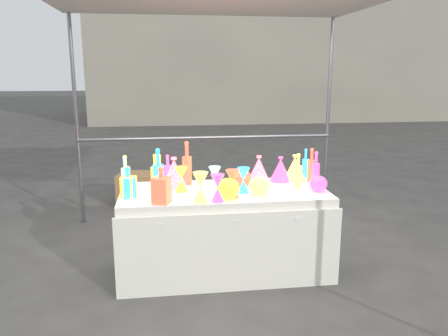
{
  "coord_description": "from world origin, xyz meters",
  "views": [
    {
      "loc": [
        -0.5,
        -3.67,
        1.77
      ],
      "look_at": [
        0.0,
        0.0,
        0.95
      ],
      "focal_mm": 35.0,
      "sensor_mm": 36.0,
      "label": 1
    }
  ],
  "objects": [
    {
      "name": "lampshade_2",
      "position": [
        0.58,
        0.26,
        0.87
      ],
      "size": [
        0.2,
        0.2,
        0.24
      ],
      "primitive_type": null,
      "rotation": [
        0.0,
        0.0,
        -0.03
      ],
      "color": "blue",
      "rests_on": "display_table"
    },
    {
      "name": "bottle_5",
      "position": [
        -0.85,
        0.06,
        0.91
      ],
      "size": [
        0.07,
        0.07,
        0.31
      ],
      "primitive_type": null,
      "rotation": [
        0.0,
        0.0,
        -0.05
      ],
      "color": "#CB2875",
      "rests_on": "display_table"
    },
    {
      "name": "globe_0",
      "position": [
        -0.0,
        -0.26,
        0.83
      ],
      "size": [
        0.25,
        0.25,
        0.15
      ],
      "primitive_type": null,
      "rotation": [
        0.0,
        0.0,
        -0.35
      ],
      "color": "red",
      "rests_on": "display_table"
    },
    {
      "name": "bottle_1",
      "position": [
        -0.57,
        0.24,
        0.91
      ],
      "size": [
        0.09,
        0.09,
        0.32
      ],
      "primitive_type": null,
      "rotation": [
        0.0,
        0.0,
        -0.3
      ],
      "color": "#198B27",
      "rests_on": "display_table"
    },
    {
      "name": "bottle_0",
      "position": [
        -0.56,
        0.21,
        0.9
      ],
      "size": [
        0.1,
        0.1,
        0.3
      ],
      "primitive_type": null,
      "rotation": [
        0.0,
        0.0,
        0.32
      ],
      "color": "red",
      "rests_on": "display_table"
    },
    {
      "name": "bottle_8",
      "position": [
        0.85,
        0.36,
        0.9
      ],
      "size": [
        0.07,
        0.07,
        0.29
      ],
      "primitive_type": null,
      "rotation": [
        0.0,
        0.0,
        0.05
      ],
      "color": "#198B27",
      "rests_on": "display_table"
    },
    {
      "name": "lampshade_1",
      "position": [
        0.37,
        0.28,
        0.87
      ],
      "size": [
        0.25,
        0.25,
        0.25
      ],
      "primitive_type": null,
      "rotation": [
        0.0,
        0.0,
        -0.25
      ],
      "color": "#FFAC35",
      "rests_on": "display_table"
    },
    {
      "name": "cardboard_box_flat",
      "position": [
        -0.01,
        1.97,
        0.03
      ],
      "size": [
        0.82,
        0.69,
        0.06
      ],
      "primitive_type": "cube",
      "rotation": [
        0.0,
        0.0,
        0.31
      ],
      "color": "#AB7A4D",
      "rests_on": "ground"
    },
    {
      "name": "hourglass_0",
      "position": [
        0.04,
        -0.22,
        0.87
      ],
      "size": [
        0.12,
        0.12,
        0.23
      ],
      "primitive_type": null,
      "rotation": [
        0.0,
        0.0,
        -0.07
      ],
      "color": "orange",
      "rests_on": "display_table"
    },
    {
      "name": "decanter_1",
      "position": [
        -0.54,
        -0.31,
        0.9
      ],
      "size": [
        0.16,
        0.16,
        0.3
      ],
      "primitive_type": null,
      "rotation": [
        0.0,
        0.0,
        -0.38
      ],
      "color": "orange",
      "rests_on": "display_table"
    },
    {
      "name": "bottle_10",
      "position": [
        0.86,
        0.08,
        0.91
      ],
      "size": [
        0.08,
        0.08,
        0.31
      ],
      "primitive_type": null,
      "rotation": [
        0.0,
        0.0,
        -0.19
      ],
      "color": "blue",
      "rests_on": "display_table"
    },
    {
      "name": "hourglass_2",
      "position": [
        -0.23,
        -0.34,
        0.87
      ],
      "size": [
        0.15,
        0.15,
        0.24
      ],
      "primitive_type": null,
      "rotation": [
        0.0,
        0.0,
        0.28
      ],
      "color": "#156C84",
      "rests_on": "display_table"
    },
    {
      "name": "decanter_2",
      "position": [
        -0.81,
        -0.11,
        0.88
      ],
      "size": [
        0.13,
        0.13,
        0.26
      ],
      "primitive_type": null,
      "rotation": [
        0.0,
        0.0,
        0.35
      ],
      "color": "#198B27",
      "rests_on": "display_table"
    },
    {
      "name": "hourglass_3",
      "position": [
        -0.08,
        0.0,
        0.86
      ],
      "size": [
        0.11,
        0.11,
        0.21
      ],
      "primitive_type": null,
      "rotation": [
        0.0,
        0.0,
        0.01
      ],
      "color": "#CB2875",
      "rests_on": "display_table"
    },
    {
      "name": "bottle_6",
      "position": [
        -0.59,
        0.13,
        0.91
      ],
      "size": [
        0.08,
        0.08,
        0.32
      ],
      "primitive_type": null,
      "rotation": [
        0.0,
        0.0,
        0.04
      ],
      "color": "red",
      "rests_on": "display_table"
    },
    {
      "name": "hourglass_4",
      "position": [
        -0.37,
        0.01,
        0.86
      ],
      "size": [
        0.13,
        0.13,
        0.22
      ],
      "primitive_type": null,
      "rotation": [
        0.0,
        0.0,
        0.21
      ],
      "color": "red",
      "rests_on": "display_table"
    },
    {
      "name": "ground",
      "position": [
        0.0,
        0.0,
        0.0
      ],
      "size": [
        80.0,
        80.0,
        0.0
      ],
      "primitive_type": "plane",
      "color": "#5A5753",
      "rests_on": "ground"
    },
    {
      "name": "bottle_7",
      "position": [
        -0.57,
        0.02,
        0.94
      ],
      "size": [
        0.12,
        0.12,
        0.39
      ],
      "primitive_type": null,
      "rotation": [
        0.0,
        0.0,
        0.37
      ],
      "color": "#198B27",
      "rests_on": "display_table"
    },
    {
      "name": "bottle_9",
      "position": [
        0.86,
        0.2,
        0.91
      ],
      "size": [
        0.08,
        0.08,
        0.32
      ],
      "primitive_type": null,
      "rotation": [
        0.0,
        0.0,
        0.18
      ],
      "color": "orange",
      "rests_on": "display_table"
    },
    {
      "name": "bottle_2",
      "position": [
        -0.31,
        0.26,
        0.95
      ],
      "size": [
        0.1,
        0.1,
        0.4
      ],
      "primitive_type": null,
      "rotation": [
        0.0,
        0.0,
        0.12
      ],
      "color": "orange",
      "rests_on": "display_table"
    },
    {
      "name": "lampshade_0",
      "position": [
        -0.43,
        0.15,
        0.89
      ],
      "size": [
        0.31,
        0.31,
        0.28
      ],
      "primitive_type": null,
      "rotation": [
        0.0,
        0.0,
        -0.42
      ],
      "color": "#FFAC35",
      "rests_on": "display_table"
    },
    {
      "name": "cardboard_box_closed",
      "position": [
        -0.85,
        2.17,
        0.21
      ],
      "size": [
        0.64,
        0.51,
        0.42
      ],
      "primitive_type": "cube",
      "rotation": [
        0.0,
        0.0,
        -0.15
      ],
      "color": "#AB7A4D",
      "rests_on": "ground"
    },
    {
      "name": "background_building",
      "position": [
        4.0,
        14.0,
        3.0
      ],
      "size": [
        14.0,
        6.0,
        6.0
      ],
      "primitive_type": "cube",
      "color": "#AEA691",
      "rests_on": "ground"
    },
    {
      "name": "hourglass_5",
      "position": [
        0.15,
        -0.1,
        0.86
      ],
      "size": [
        0.12,
        0.12,
        0.22
      ],
      "primitive_type": null,
      "rotation": [
        0.0,
        0.0,
        -0.09
      ],
      "color": "#198B27",
      "rests_on": "display_table"
    },
    {
      "name": "display_table",
      "position": [
        0.0,
        -0.01,
        0.37
      ],
      "size": [
        1.84,
        0.83,
        0.75
      ],
      "color": "white",
      "rests_on": "ground"
    },
    {
      "name": "globe_1",
      "position": [
        0.28,
        -0.18,
        0.82
      ],
      "size": [
        0.22,
        0.22,
        0.14
      ],
      "primitive_type": null,
      "rotation": [
        0.0,
        0.0,
        0.29
      ],
      "color": "#156C84",
      "rests_on": "display_table"
    },
    {
      "name": "globe_2",
      "position": [
        0.17,
        0.08,
        0.82
      ],
      "size": [
        0.23,
        0.23,
        0.15
      ],
      "primitive_type": null,
      "rotation": [
        0.0,
        0.0,
        0.34
      ],
      "color": "orange",
      "rests_on": "display_table"
    },
    {
      "name": "hourglass_1",
      "position": [
        -0.1,
        -0.33,
        0.86
      ],
      "size": [
        0.13,
        0.13,
        0.22
      ],
      "primitive_type": null,
      "rotation": [
        0.0,
        0.0,
        0.16
      ],
      "color": "blue",
      "rests_on": "display_table"
    },
    {
      "name": "bottle_4",
      "position": [
        -0.85,
        0.11,
        0.91
      ],
      "size": [
        0.1,
        0.1,
        0.31
      ],
      "primitive_type": null,
      "rotation": [
        0.0,
        0.0,
        -0.41
      ],
      "color": "#156C84",
      "rests_on": "display_table"
    },
    {
      "name": "lampshade_3",
      "position": [
        0.72,
        0.28,
        0.87
      ],
      "size": [
        0.21,
        0.21,
        0.25
      ],
      "primitive_type": null,
      "rotation": [
        0.0,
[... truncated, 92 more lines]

